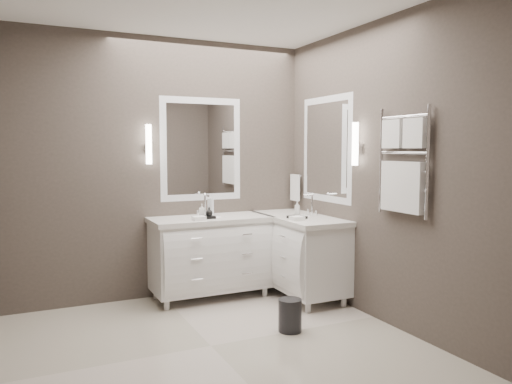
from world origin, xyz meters
name	(u,v)px	position (x,y,z in m)	size (l,w,h in m)	color
floor	(211,346)	(0.00, 0.00, -0.01)	(3.20, 3.00, 0.01)	beige
wall_back	(160,169)	(0.00, 1.50, 1.35)	(3.20, 0.01, 2.70)	#433B35
wall_front	(314,191)	(0.00, -1.50, 1.35)	(3.20, 0.01, 2.70)	#433B35
wall_right	(377,172)	(1.60, 0.00, 1.35)	(0.01, 3.00, 2.70)	#433B35
vanity_back	(211,252)	(0.45, 1.23, 0.49)	(1.24, 0.59, 0.97)	white
vanity_right	(299,250)	(1.33, 0.90, 0.49)	(0.59, 1.24, 0.97)	white
mirror_back	(201,149)	(0.45, 1.49, 1.55)	(0.90, 0.02, 1.10)	white
mirror_right	(326,149)	(1.59, 0.80, 1.55)	(0.02, 0.90, 1.10)	white
sconce_back	(149,145)	(-0.13, 1.43, 1.59)	(0.06, 0.06, 0.40)	white
sconce_right	(355,145)	(1.53, 0.22, 1.59)	(0.06, 0.06, 0.40)	white
towel_bar_corner	(295,187)	(1.54, 1.36, 1.12)	(0.03, 0.22, 0.30)	white
towel_ladder	(403,169)	(1.55, -0.40, 1.39)	(0.06, 0.58, 0.90)	white
waste_bin	(290,315)	(0.72, 0.01, 0.14)	(0.20, 0.20, 0.28)	black
amenity_tray_back	(205,217)	(0.37, 1.14, 0.86)	(0.18, 0.13, 0.03)	black
amenity_tray_right	(297,217)	(1.21, 0.75, 0.86)	(0.13, 0.17, 0.03)	black
water_bottle	(211,207)	(0.47, 1.25, 0.95)	(0.07, 0.07, 0.19)	silver
soap_bottle_a	(202,210)	(0.34, 1.16, 0.94)	(0.06, 0.06, 0.12)	white
soap_bottle_b	(209,212)	(0.40, 1.11, 0.92)	(0.07, 0.07, 0.09)	black
soap_bottle_c	(297,208)	(1.21, 0.75, 0.95)	(0.06, 0.06, 0.15)	white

